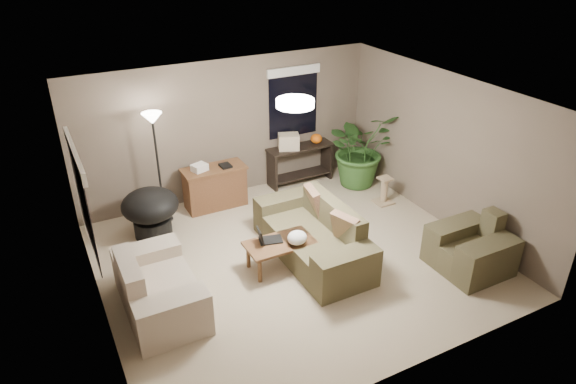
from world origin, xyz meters
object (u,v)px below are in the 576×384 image
coffee_table (280,246)px  houseplant (360,156)px  cat_scratching_post (384,192)px  loveseat (157,290)px  main_sofa (314,238)px  console_table (300,161)px  desk (215,187)px  floor_lamp (154,132)px  armchair (471,250)px  papasan_chair (151,210)px

coffee_table → houseplant: 3.13m
cat_scratching_post → loveseat: bearing=-167.2°
main_sofa → console_table: 2.52m
main_sofa → houseplant: bearing=40.9°
coffee_table → desk: 2.18m
coffee_table → console_table: 2.83m
console_table → floor_lamp: bearing=-175.6°
main_sofa → console_table: main_sofa is taller
console_table → houseplant: size_ratio=0.89×
armchair → cat_scratching_post: (0.09, 2.18, -0.08)m
desk → floor_lamp: size_ratio=0.58×
papasan_chair → cat_scratching_post: 4.07m
console_table → papasan_chair: (-3.04, -0.60, 0.03)m
desk → houseplant: size_ratio=0.75×
coffee_table → houseplant: size_ratio=0.68×
console_table → floor_lamp: size_ratio=0.68×
floor_lamp → coffee_table: bearing=-61.6°
coffee_table → floor_lamp: bearing=118.4°
loveseat → desk: 2.81m
desk → console_table: 1.81m
main_sofa → desk: main_sofa is taller
papasan_chair → houseplant: bearing=0.4°
loveseat → coffee_table: size_ratio=1.60×
coffee_table → console_table: bearing=55.3°
armchair → houseplant: 3.07m
coffee_table → papasan_chair: papasan_chair is taller
coffee_table → cat_scratching_post: bearing=19.1°
armchair → console_table: 3.72m
coffee_table → floor_lamp: (-1.14, 2.11, 1.24)m
loveseat → armchair: 4.44m
cat_scratching_post → houseplant: bearing=86.8°
main_sofa → coffee_table: bearing=-178.1°
houseplant → cat_scratching_post: size_ratio=2.93×
main_sofa → armchair: 2.28m
main_sofa → loveseat: (-2.43, -0.13, 0.00)m
armchair → console_table: bearing=103.0°
main_sofa → cat_scratching_post: main_sofa is taller
cat_scratching_post → papasan_chair: bearing=168.0°
main_sofa → papasan_chair: 2.65m
papasan_chair → desk: bearing=19.6°
armchair → coffee_table: (-2.45, 1.30, 0.06)m
main_sofa → loveseat: same height
papasan_chair → floor_lamp: 1.23m
loveseat → console_table: 4.22m
houseplant → papasan_chair: bearing=-179.6°
floor_lamp → loveseat: bearing=-107.2°
coffee_table → desk: bearing=95.1°
console_table → houseplant: (0.98, -0.57, 0.13)m
papasan_chair → cat_scratching_post: (3.97, -0.85, -0.25)m
armchair → houseplant: bearing=87.3°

